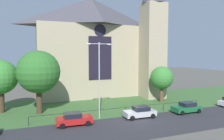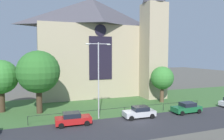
{
  "view_description": "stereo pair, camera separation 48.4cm",
  "coord_description": "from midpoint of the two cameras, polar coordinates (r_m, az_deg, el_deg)",
  "views": [
    {
      "loc": [
        -11.98,
        -23.58,
        8.38
      ],
      "look_at": [
        -0.09,
        8.0,
        5.88
      ],
      "focal_mm": 33.86,
      "sensor_mm": 36.0,
      "label": 1
    },
    {
      "loc": [
        -11.53,
        -23.75,
        8.38
      ],
      "look_at": [
        -0.09,
        8.0,
        5.88
      ],
      "focal_mm": 33.86,
      "sensor_mm": 36.0,
      "label": 2
    }
  ],
  "objects": [
    {
      "name": "tree_right_near",
      "position": [
        37.98,
        12.93,
        -2.14
      ],
      "size": [
        4.0,
        4.0,
        6.29
      ],
      "color": "brown",
      "rests_on": "ground"
    },
    {
      "name": "parked_car_silver",
      "position": [
        28.73,
        7.08,
        -11.21
      ],
      "size": [
        4.25,
        2.13,
        1.51
      ],
      "rotation": [
        0.0,
        0.0,
        3.11
      ],
      "color": "#B7B7BC",
      "rests_on": "ground"
    },
    {
      "name": "tree_left_far",
      "position": [
        34.25,
        -28.29,
        -1.79
      ],
      "size": [
        4.91,
        4.91,
        7.61
      ],
      "color": "#423021",
      "rests_on": "ground"
    },
    {
      "name": "iron_railing",
      "position": [
        29.54,
        3.1,
        -10.33
      ],
      "size": [
        24.86,
        0.07,
        1.13
      ],
      "color": "black",
      "rests_on": "ground"
    },
    {
      "name": "parked_car_green",
      "position": [
        32.6,
        19.11,
        -9.54
      ],
      "size": [
        4.24,
        2.09,
        1.51
      ],
      "rotation": [
        0.0,
        0.0,
        3.16
      ],
      "color": "#196033",
      "rests_on": "ground"
    },
    {
      "name": "ground",
      "position": [
        36.63,
        -1.37,
        -8.99
      ],
      "size": [
        160.0,
        160.0,
        0.0
      ],
      "primitive_type": "plane",
      "color": "#56544C"
    },
    {
      "name": "parked_car_red",
      "position": [
        26.09,
        -10.8,
        -12.85
      ],
      "size": [
        4.25,
        2.12,
        1.51
      ],
      "rotation": [
        0.0,
        0.0,
        -0.03
      ],
      "color": "#B21919",
      "rests_on": "ground"
    },
    {
      "name": "tree_left_near",
      "position": [
        31.42,
        -19.62,
        -0.55
      ],
      "size": [
        6.0,
        6.0,
        8.94
      ],
      "color": "#423021",
      "rests_on": "ground"
    },
    {
      "name": "church_building",
      "position": [
        44.71,
        -4.67,
        6.65
      ],
      "size": [
        23.2,
        16.2,
        26.0
      ],
      "color": "tan",
      "rests_on": "ground"
    },
    {
      "name": "grass_verge",
      "position": [
        34.8,
        -0.27,
        -9.69
      ],
      "size": [
        120.0,
        20.0,
        0.01
      ],
      "primitive_type": "cube",
      "color": "#3D6633",
      "rests_on": "ground"
    },
    {
      "name": "streetlamp_near",
      "position": [
        27.3,
        -3.98,
        -0.45
      ],
      "size": [
        3.37,
        0.26,
        9.93
      ],
      "color": "#B2B2B7",
      "rests_on": "ground"
    },
    {
      "name": "road_asphalt",
      "position": [
        26.03,
        7.68,
        -14.57
      ],
      "size": [
        120.0,
        8.0,
        0.01
      ],
      "primitive_type": "cube",
      "color": "#2D2D33",
      "rests_on": "ground"
    }
  ]
}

